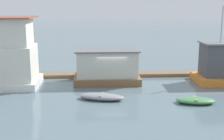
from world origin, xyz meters
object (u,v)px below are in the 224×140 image
at_px(dinghy_grey, 102,97).
at_px(houseboat_white, 5,55).
at_px(mooring_post_near_left, 86,68).
at_px(houseboat_brown, 107,66).
at_px(dinghy_green, 195,100).

bearing_deg(dinghy_grey, houseboat_white, 152.23).
height_order(dinghy_grey, mooring_post_near_left, mooring_post_near_left).
bearing_deg(mooring_post_near_left, houseboat_brown, -33.05).
distance_m(dinghy_grey, mooring_post_near_left, 6.43).
distance_m(houseboat_white, dinghy_green, 15.43).
height_order(houseboat_white, mooring_post_near_left, houseboat_white).
bearing_deg(houseboat_white, dinghy_grey, -27.77).
height_order(houseboat_brown, dinghy_green, houseboat_brown).
height_order(houseboat_brown, dinghy_grey, houseboat_brown).
relative_size(houseboat_brown, dinghy_green, 1.98).
relative_size(houseboat_white, houseboat_brown, 1.02).
distance_m(dinghy_grey, dinghy_green, 6.58).
bearing_deg(mooring_post_near_left, houseboat_white, -161.96).
relative_size(houseboat_white, dinghy_grey, 1.65).
height_order(dinghy_grey, dinghy_green, dinghy_grey).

